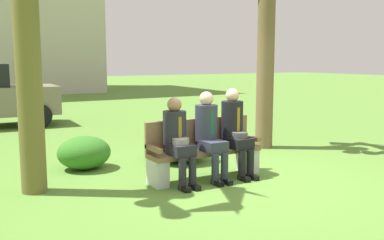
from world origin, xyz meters
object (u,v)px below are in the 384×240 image
(seated_man_right, at_px, (235,128))
(park_bench, at_px, (203,151))
(seated_man_left, at_px, (178,137))
(shrub_near_bench, at_px, (84,153))
(seated_man_middle, at_px, (209,131))
(shrub_mid_lawn, at_px, (181,143))

(seated_man_right, bearing_deg, park_bench, 166.10)
(seated_man_left, bearing_deg, seated_man_right, 0.53)
(park_bench, bearing_deg, shrub_near_bench, 134.75)
(seated_man_middle, xyz_separation_m, shrub_near_bench, (-1.46, 1.56, -0.46))
(park_bench, distance_m, shrub_mid_lawn, 1.12)
(shrub_near_bench, bearing_deg, park_bench, -45.25)
(seated_man_middle, relative_size, shrub_mid_lawn, 1.24)
(park_bench, height_order, seated_man_right, seated_man_right)
(shrub_mid_lawn, bearing_deg, seated_man_right, -76.36)
(seated_man_left, relative_size, seated_man_right, 0.93)
(shrub_near_bench, bearing_deg, seated_man_left, -59.82)
(park_bench, bearing_deg, shrub_mid_lawn, 79.32)
(seated_man_middle, distance_m, shrub_near_bench, 2.18)
(seated_man_middle, relative_size, seated_man_right, 0.98)
(seated_man_right, relative_size, shrub_near_bench, 1.55)
(seated_man_left, bearing_deg, seated_man_middle, 1.27)
(seated_man_right, height_order, shrub_near_bench, seated_man_right)
(park_bench, relative_size, shrub_mid_lawn, 1.69)
(seated_man_right, bearing_deg, seated_man_left, -179.47)
(seated_man_middle, bearing_deg, seated_man_right, -0.32)
(seated_man_right, distance_m, shrub_near_bench, 2.53)
(park_bench, xyz_separation_m, shrub_near_bench, (-1.43, 1.44, -0.14))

